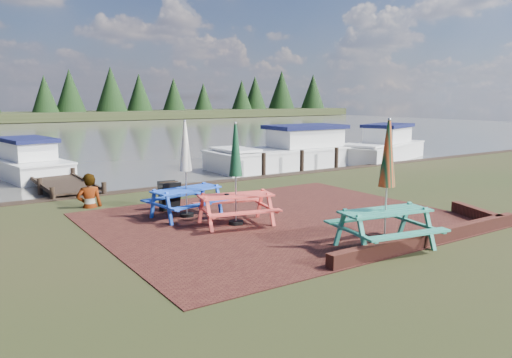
{
  "coord_description": "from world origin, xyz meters",
  "views": [
    {
      "loc": [
        -7.47,
        -9.12,
        3.13
      ],
      "look_at": [
        -0.24,
        1.71,
        1.0
      ],
      "focal_mm": 35.0,
      "sensor_mm": 36.0,
      "label": 1
    }
  ],
  "objects_px": {
    "jetty": "(50,176)",
    "boat_near": "(293,154)",
    "boat_far": "(383,149)",
    "person": "(88,174)",
    "picnic_table_teal": "(386,204)",
    "chalkboard": "(169,196)",
    "boat_jetty": "(23,164)",
    "picnic_table_red": "(236,190)",
    "picnic_table_blue": "(186,184)"
  },
  "relations": [
    {
      "from": "jetty",
      "to": "boat_near",
      "type": "height_order",
      "value": "boat_near"
    },
    {
      "from": "boat_far",
      "to": "jetty",
      "type": "bearing_deg",
      "value": 63.24
    },
    {
      "from": "jetty",
      "to": "boat_near",
      "type": "bearing_deg",
      "value": -7.76
    },
    {
      "from": "jetty",
      "to": "boat_near",
      "type": "distance_m",
      "value": 10.89
    },
    {
      "from": "person",
      "to": "jetty",
      "type": "bearing_deg",
      "value": -81.72
    },
    {
      "from": "boat_near",
      "to": "person",
      "type": "bearing_deg",
      "value": 113.68
    },
    {
      "from": "picnic_table_teal",
      "to": "chalkboard",
      "type": "xyz_separation_m",
      "value": [
        -2.33,
        5.71,
        -0.51
      ]
    },
    {
      "from": "jetty",
      "to": "boat_jetty",
      "type": "bearing_deg",
      "value": 101.88
    },
    {
      "from": "jetty",
      "to": "person",
      "type": "relative_size",
      "value": 4.62
    },
    {
      "from": "picnic_table_red",
      "to": "boat_far",
      "type": "relative_size",
      "value": 0.35
    },
    {
      "from": "chalkboard",
      "to": "person",
      "type": "height_order",
      "value": "person"
    },
    {
      "from": "chalkboard",
      "to": "picnic_table_blue",
      "type": "bearing_deg",
      "value": -76.75
    },
    {
      "from": "boat_far",
      "to": "person",
      "type": "bearing_deg",
      "value": 83.99
    },
    {
      "from": "chalkboard",
      "to": "picnic_table_teal",
      "type": "bearing_deg",
      "value": -59.96
    },
    {
      "from": "picnic_table_teal",
      "to": "jetty",
      "type": "relative_size",
      "value": 0.3
    },
    {
      "from": "picnic_table_blue",
      "to": "boat_near",
      "type": "relative_size",
      "value": 0.31
    },
    {
      "from": "jetty",
      "to": "boat_far",
      "type": "bearing_deg",
      "value": -7.11
    },
    {
      "from": "jetty",
      "to": "person",
      "type": "height_order",
      "value": "person"
    },
    {
      "from": "boat_jetty",
      "to": "boat_near",
      "type": "distance_m",
      "value": 12.03
    },
    {
      "from": "picnic_table_blue",
      "to": "person",
      "type": "height_order",
      "value": "picnic_table_blue"
    },
    {
      "from": "chalkboard",
      "to": "boat_near",
      "type": "height_order",
      "value": "boat_near"
    },
    {
      "from": "boat_near",
      "to": "boat_far",
      "type": "distance_m",
      "value": 5.66
    },
    {
      "from": "jetty",
      "to": "boat_far",
      "type": "height_order",
      "value": "boat_far"
    },
    {
      "from": "picnic_table_red",
      "to": "boat_jetty",
      "type": "relative_size",
      "value": 0.38
    },
    {
      "from": "boat_near",
      "to": "chalkboard",
      "type": "bearing_deg",
      "value": 125.21
    },
    {
      "from": "chalkboard",
      "to": "jetty",
      "type": "xyz_separation_m",
      "value": [
        -1.57,
        7.77,
        -0.32
      ]
    },
    {
      "from": "picnic_table_red",
      "to": "jetty",
      "type": "distance_m",
      "value": 10.38
    },
    {
      "from": "jetty",
      "to": "boat_far",
      "type": "relative_size",
      "value": 1.28
    },
    {
      "from": "picnic_table_teal",
      "to": "picnic_table_blue",
      "type": "xyz_separation_m",
      "value": [
        -2.24,
        4.8,
        -0.06
      ]
    },
    {
      "from": "chalkboard",
      "to": "boat_far",
      "type": "xyz_separation_m",
      "value": [
        14.86,
        5.72,
        -0.0
      ]
    },
    {
      "from": "picnic_table_red",
      "to": "boat_jetty",
      "type": "bearing_deg",
      "value": 115.45
    },
    {
      "from": "picnic_table_blue",
      "to": "boat_far",
      "type": "bearing_deg",
      "value": 14.89
    },
    {
      "from": "boat_jetty",
      "to": "boat_near",
      "type": "bearing_deg",
      "value": -28.45
    },
    {
      "from": "boat_jetty",
      "to": "boat_far",
      "type": "distance_m",
      "value": 17.58
    },
    {
      "from": "picnic_table_teal",
      "to": "picnic_table_red",
      "type": "xyz_separation_m",
      "value": [
        -1.58,
        3.39,
        -0.06
      ]
    },
    {
      "from": "boat_jetty",
      "to": "boat_far",
      "type": "bearing_deg",
      "value": -24.05
    },
    {
      "from": "picnic_table_teal",
      "to": "picnic_table_blue",
      "type": "bearing_deg",
      "value": 124.93
    },
    {
      "from": "picnic_table_red",
      "to": "jetty",
      "type": "height_order",
      "value": "picnic_table_red"
    },
    {
      "from": "boat_near",
      "to": "boat_far",
      "type": "bearing_deg",
      "value": -94.96
    },
    {
      "from": "boat_far",
      "to": "boat_jetty",
      "type": "bearing_deg",
      "value": 55.13
    },
    {
      "from": "picnic_table_blue",
      "to": "boat_near",
      "type": "height_order",
      "value": "picnic_table_blue"
    },
    {
      "from": "boat_near",
      "to": "picnic_table_red",
      "type": "bearing_deg",
      "value": 136.37
    },
    {
      "from": "picnic_table_teal",
      "to": "person",
      "type": "xyz_separation_m",
      "value": [
        -4.06,
        7.4,
        0.04
      ]
    },
    {
      "from": "chalkboard",
      "to": "jetty",
      "type": "distance_m",
      "value": 7.93
    },
    {
      "from": "boat_jetty",
      "to": "person",
      "type": "bearing_deg",
      "value": -96.38
    },
    {
      "from": "picnic_table_teal",
      "to": "jetty",
      "type": "distance_m",
      "value": 14.05
    },
    {
      "from": "picnic_table_blue",
      "to": "boat_near",
      "type": "bearing_deg",
      "value": 28.98
    },
    {
      "from": "picnic_table_teal",
      "to": "boat_far",
      "type": "xyz_separation_m",
      "value": [
        12.53,
        11.43,
        -0.52
      ]
    },
    {
      "from": "person",
      "to": "boat_near",
      "type": "bearing_deg",
      "value": -147.34
    },
    {
      "from": "picnic_table_blue",
      "to": "jetty",
      "type": "xyz_separation_m",
      "value": [
        -1.65,
        8.67,
        -0.77
      ]
    }
  ]
}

